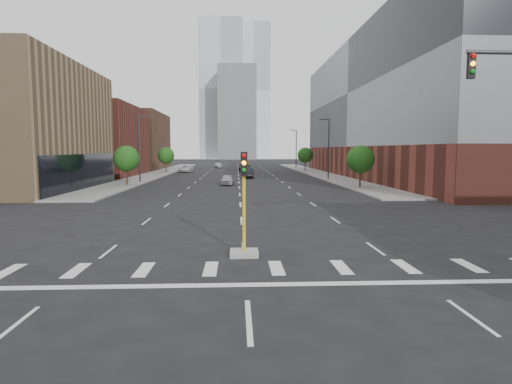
{
  "coord_description": "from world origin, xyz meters",
  "views": [
    {
      "loc": [
        -0.3,
        -8.86,
        4.48
      ],
      "look_at": [
        0.61,
        11.2,
        2.5
      ],
      "focal_mm": 30.0,
      "sensor_mm": 36.0,
      "label": 1
    }
  ],
  "objects": [
    {
      "name": "tree_right_near",
      "position": [
        14.0,
        40.0,
        3.39
      ],
      "size": [
        3.2,
        3.2,
        4.85
      ],
      "color": "#382619",
      "rests_on": "ground"
    },
    {
      "name": "streetlight_right_b",
      "position": [
        13.41,
        90.0,
        5.01
      ],
      "size": [
        1.6,
        0.22,
        9.07
      ],
      "color": "#2D2D30",
      "rests_on": "ground"
    },
    {
      "name": "tower_right",
      "position": [
        10.0,
        260.0,
        40.0
      ],
      "size": [
        20.0,
        20.0,
        80.0
      ],
      "primitive_type": "cube",
      "color": "#B2B7BC",
      "rests_on": "ground"
    },
    {
      "name": "car_near_left",
      "position": [
        -1.5,
        45.95,
        0.66
      ],
      "size": [
        1.75,
        3.97,
        1.33
      ],
      "primitive_type": "imported",
      "rotation": [
        0.0,
        0.0,
        -0.05
      ],
      "color": "#AFAFB4",
      "rests_on": "ground"
    },
    {
      "name": "car_mid_right",
      "position": [
        1.5,
        59.46,
        0.76
      ],
      "size": [
        1.79,
        4.66,
        1.52
      ],
      "primitive_type": "imported",
      "rotation": [
        0.0,
        0.0,
        0.04
      ],
      "color": "black",
      "rests_on": "ground"
    },
    {
      "name": "sidewalk_right_far",
      "position": [
        15.0,
        74.0,
        0.07
      ],
      "size": [
        5.0,
        92.0,
        0.15
      ],
      "primitive_type": "cube",
      "color": "gray",
      "rests_on": "ground"
    },
    {
      "name": "streetlight_right_a",
      "position": [
        13.41,
        55.0,
        5.01
      ],
      "size": [
        1.6,
        0.22,
        9.07
      ],
      "color": "#2D2D30",
      "rests_on": "ground"
    },
    {
      "name": "car_distant",
      "position": [
        -4.85,
        97.51,
        0.71
      ],
      "size": [
        2.0,
        4.28,
        1.42
      ],
      "primitive_type": "imported",
      "rotation": [
        0.0,
        0.0,
        -0.08
      ],
      "color": "silver",
      "rests_on": "ground"
    },
    {
      "name": "streetlight_left",
      "position": [
        -13.41,
        50.0,
        5.01
      ],
      "size": [
        1.6,
        0.22,
        9.07
      ],
      "color": "#2D2D30",
      "rests_on": "ground"
    },
    {
      "name": "tree_right_far",
      "position": [
        14.0,
        80.0,
        3.39
      ],
      "size": [
        3.2,
        3.2,
        4.85
      ],
      "color": "#382619",
      "rests_on": "ground"
    },
    {
      "name": "car_deep_right",
      "position": [
        1.5,
        79.2,
        0.78
      ],
      "size": [
        3.05,
        5.67,
        1.56
      ],
      "primitive_type": "imported",
      "rotation": [
        0.0,
        0.0,
        0.17
      ],
      "color": "black",
      "rests_on": "ground"
    },
    {
      "name": "building_right_main",
      "position": [
        29.5,
        60.0,
        11.0
      ],
      "size": [
        24.0,
        70.0,
        22.0
      ],
      "color": "brown",
      "rests_on": "ground"
    },
    {
      "name": "median_traffic_signal",
      "position": [
        0.0,
        8.97,
        0.97
      ],
      "size": [
        1.2,
        1.2,
        4.4
      ],
      "color": "#999993",
      "rests_on": "ground"
    },
    {
      "name": "tower_left",
      "position": [
        -8.0,
        220.0,
        35.0
      ],
      "size": [
        22.0,
        22.0,
        70.0
      ],
      "primitive_type": "cube",
      "color": "#B2B7BC",
      "rests_on": "ground"
    },
    {
      "name": "tower_mid",
      "position": [
        0.0,
        200.0,
        22.0
      ],
      "size": [
        18.0,
        18.0,
        44.0
      ],
      "primitive_type": "cube",
      "color": "slate",
      "rests_on": "ground"
    },
    {
      "name": "building_left_far_b",
      "position": [
        -27.5,
        92.0,
        6.5
      ],
      "size": [
        20.0,
        24.0,
        13.0
      ],
      "primitive_type": "cube",
      "color": "brown",
      "rests_on": "ground"
    },
    {
      "name": "tree_left_far",
      "position": [
        -14.0,
        75.0,
        3.39
      ],
      "size": [
        3.2,
        3.2,
        4.85
      ],
      "color": "#382619",
      "rests_on": "ground"
    },
    {
      "name": "tree_left_near",
      "position": [
        -14.0,
        45.0,
        3.39
      ],
      "size": [
        3.2,
        3.2,
        4.85
      ],
      "color": "#382619",
      "rests_on": "ground"
    },
    {
      "name": "sidewalk_left_far",
      "position": [
        -15.0,
        74.0,
        0.07
      ],
      "size": [
        5.0,
        92.0,
        0.15
      ],
      "primitive_type": "cube",
      "color": "gray",
      "rests_on": "ground"
    },
    {
      "name": "building_left_far_a",
      "position": [
        -27.5,
        66.0,
        6.0
      ],
      "size": [
        20.0,
        22.0,
        12.0
      ],
      "primitive_type": "cube",
      "color": "brown",
      "rests_on": "ground"
    },
    {
      "name": "ground",
      "position": [
        0.0,
        0.0,
        0.0
      ],
      "size": [
        400.0,
        400.0,
        0.0
      ],
      "primitive_type": "plane",
      "color": "black",
      "rests_on": "ground"
    },
    {
      "name": "car_far_left",
      "position": [
        -10.5,
        77.77,
        0.71
      ],
      "size": [
        2.75,
        5.25,
        1.41
      ],
      "primitive_type": "imported",
      "rotation": [
        0.0,
        0.0,
        -0.08
      ],
      "color": "silver",
      "rests_on": "ground"
    }
  ]
}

